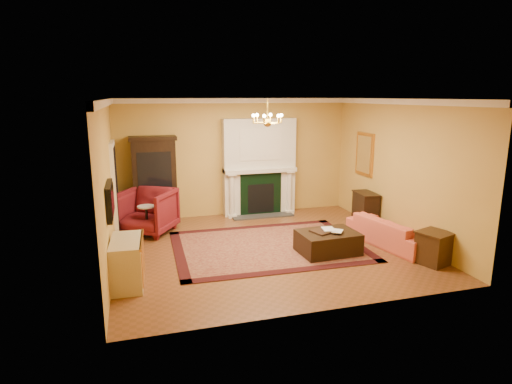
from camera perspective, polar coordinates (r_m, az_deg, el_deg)
name	(u,v)px	position (r m, az deg, el deg)	size (l,w,h in m)	color
floor	(267,248)	(8.88, 1.44, -7.51)	(6.00, 5.50, 0.02)	brown
ceiling	(268,98)	(8.34, 1.56, 12.37)	(6.00, 5.50, 0.02)	silver
wall_back	(235,157)	(11.11, -2.81, 4.63)	(6.00, 0.02, 3.00)	gold
wall_front	(327,212)	(5.97, 9.50, -2.60)	(6.00, 0.02, 3.00)	gold
wall_left	(107,185)	(8.11, -19.23, 0.91)	(0.02, 5.50, 3.00)	gold
wall_right	(399,169)	(9.81, 18.53, 2.90)	(0.02, 5.50, 3.00)	gold
fireplace	(259,169)	(11.13, 0.44, 3.06)	(1.90, 0.70, 2.50)	silver
crown_molding	(254,102)	(9.25, -0.28, 11.97)	(6.00, 5.50, 0.12)	white
doorway	(115,190)	(9.86, -18.25, 0.28)	(0.08, 1.05, 2.10)	white
tv_panel	(110,200)	(7.55, -18.88, -1.06)	(0.09, 0.95, 0.58)	black
gilt_mirror	(365,154)	(10.93, 14.27, 4.91)	(0.06, 0.76, 1.05)	gold
chandelier	(267,120)	(8.35, 1.54, 9.61)	(0.63, 0.55, 0.53)	gold
oriental_rug	(268,246)	(8.96, 1.60, -7.21)	(3.85, 2.89, 0.02)	#480F0F
china_cabinet	(155,182)	(10.64, -13.35, 1.29)	(1.02, 0.46, 2.03)	black
wingback_armchair	(147,209)	(9.96, -14.29, -2.25)	(1.08, 1.01, 1.11)	maroon
pedestal_table	(147,218)	(9.81, -14.36, -3.43)	(0.38, 0.38, 0.69)	black
commode	(127,262)	(7.43, -16.79, -8.95)	(0.49, 1.03, 0.77)	#C5BB90
coral_sofa	(391,227)	(9.36, 17.55, -4.50)	(1.97, 0.58, 0.77)	#C94740
end_table	(434,249)	(8.64, 22.61, -6.99)	(0.50, 0.50, 0.59)	#321D0D
console_table	(365,209)	(10.66, 14.36, -2.24)	(0.39, 0.69, 0.77)	black
leather_ottoman	(328,242)	(8.63, 9.55, -6.62)	(1.13, 0.83, 0.42)	black
ottoman_tray	(324,231)	(8.57, 9.07, -5.15)	(0.48, 0.38, 0.03)	black
book_a	(323,223)	(8.51, 8.93, -4.09)	(0.23, 0.03, 0.31)	gray
book_b	(333,225)	(8.49, 10.21, -4.33)	(0.19, 0.02, 0.26)	gray
topiary_left	(233,160)	(10.87, -3.06, 4.34)	(0.17, 0.17, 0.46)	gray
topiary_right	(289,158)	(11.30, 4.36, 4.50)	(0.15, 0.15, 0.41)	gray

